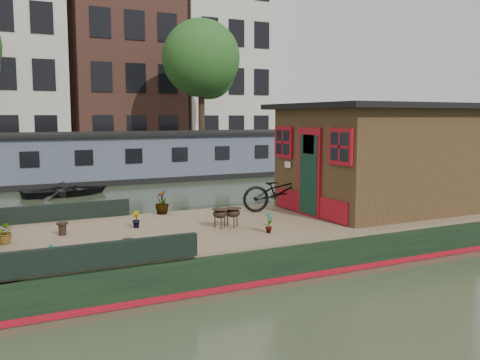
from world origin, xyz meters
name	(u,v)px	position (x,y,z in m)	size (l,w,h in m)	color
ground	(292,248)	(0.00, 0.00, 0.00)	(120.00, 120.00, 0.00)	#293220
houseboat_hull	(236,242)	(-1.33, 0.00, 0.27)	(14.01, 4.02, 0.60)	black
houseboat_deck	(292,219)	(0.00, 0.00, 0.62)	(11.80, 3.80, 0.05)	#7C694C
bow_bulwark	(39,233)	(-5.07, 0.00, 0.82)	(3.00, 4.00, 0.35)	black
cabin	(374,157)	(2.19, 0.00, 1.88)	(4.00, 3.50, 2.42)	#2F1F12
bicycle	(280,191)	(0.20, 0.83, 1.11)	(0.61, 1.75, 0.92)	black
potted_plant_a	(269,222)	(-1.20, -1.06, 0.85)	(0.21, 0.14, 0.39)	brown
potted_plant_b	(136,219)	(-3.25, 0.52, 0.81)	(0.18, 0.15, 0.33)	maroon
potted_plant_c	(4,232)	(-5.60, 0.21, 0.86)	(0.38, 0.33, 0.42)	#B43B34
potted_plant_d	(162,202)	(-2.31, 1.70, 0.92)	(0.30, 0.30, 0.54)	brown
potted_plant_e	(52,254)	(-5.07, -1.55, 0.82)	(0.18, 0.12, 0.33)	#A95F31
brazier_front	(233,217)	(-1.54, -0.27, 0.84)	(0.35, 0.35, 0.37)	black
brazier_rear	(220,218)	(-1.80, -0.24, 0.84)	(0.35, 0.35, 0.37)	black
bollard_port	(62,229)	(-4.61, 0.48, 0.77)	(0.20, 0.20, 0.23)	black
bollard_stbd	(128,245)	(-3.88, -1.20, 0.75)	(0.17, 0.17, 0.20)	black
dinghy	(66,187)	(-3.01, 10.20, 0.31)	(2.16, 3.02, 0.63)	black
far_houseboat	(121,158)	(0.00, 14.00, 0.97)	(20.40, 4.40, 2.11)	#454D5D
quay	(91,160)	(0.00, 20.50, 0.45)	(60.00, 6.00, 0.90)	#47443F
townhouse_row	(67,38)	(0.15, 27.50, 7.90)	(27.25, 8.00, 16.50)	brown
tree_right	(203,62)	(6.14, 19.07, 5.89)	(4.40, 4.40, 7.40)	#332316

